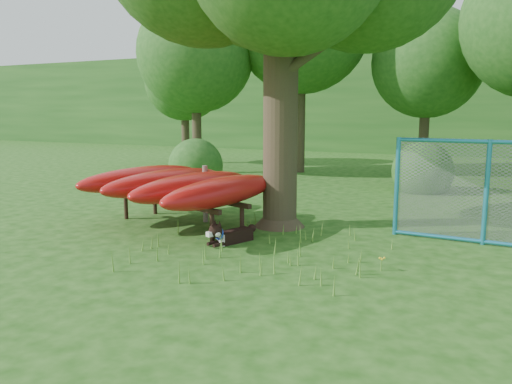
% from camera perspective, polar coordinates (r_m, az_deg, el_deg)
% --- Properties ---
extents(ground, '(80.00, 80.00, 0.00)m').
position_cam_1_polar(ground, '(7.90, -5.10, -8.35)').
color(ground, '#18460E').
rests_on(ground, ground).
extents(wooden_post, '(0.33, 0.18, 1.23)m').
position_cam_1_polar(wooden_post, '(10.80, -5.82, -0.04)').
color(wooden_post, brown).
rests_on(wooden_post, ground).
extents(kayak_rack, '(3.93, 4.23, 1.15)m').
position_cam_1_polar(kayak_rack, '(10.43, -8.75, 0.86)').
color(kayak_rack, black).
rests_on(kayak_rack, ground).
extents(husky_dog, '(0.59, 1.01, 0.48)m').
position_cam_1_polar(husky_dog, '(9.08, -3.15, -4.88)').
color(husky_dog, black).
rests_on(husky_dog, ground).
extents(fence_section, '(3.24, 0.27, 3.15)m').
position_cam_1_polar(fence_section, '(9.76, 24.83, -0.07)').
color(fence_section, teal).
rests_on(fence_section, ground).
extents(wildflower_clump, '(0.10, 0.10, 0.22)m').
position_cam_1_polar(wildflower_clump, '(7.78, 14.15, -7.50)').
color(wildflower_clump, '#5B922F').
rests_on(wildflower_clump, ground).
extents(bg_tree_a, '(4.40, 4.40, 6.70)m').
position_cam_1_polar(bg_tree_a, '(19.57, -6.94, 15.33)').
color(bg_tree_a, '#332A1B').
rests_on(bg_tree_a, ground).
extents(bg_tree_b, '(5.20, 5.20, 8.22)m').
position_cam_1_polar(bg_tree_b, '(19.97, 5.27, 18.49)').
color(bg_tree_b, '#332A1B').
rests_on(bg_tree_b, ground).
extents(bg_tree_c, '(4.00, 4.00, 6.12)m').
position_cam_1_polar(bg_tree_c, '(19.69, 19.01, 13.76)').
color(bg_tree_c, '#332A1B').
rests_on(bg_tree_c, ground).
extents(bg_tree_f, '(3.60, 3.60, 5.55)m').
position_cam_1_polar(bg_tree_f, '(23.37, -8.20, 12.44)').
color(bg_tree_f, '#332A1B').
rests_on(bg_tree_f, ground).
extents(shrub_left, '(1.80, 1.80, 1.80)m').
position_cam_1_polar(shrub_left, '(16.71, -6.87, 0.96)').
color(shrub_left, '#21531A').
rests_on(shrub_left, ground).
extents(shrub_mid, '(1.80, 1.80, 1.80)m').
position_cam_1_polar(shrub_mid, '(15.77, 18.37, 0.06)').
color(shrub_mid, '#21531A').
rests_on(shrub_mid, ground).
extents(wooded_hillside, '(80.00, 12.00, 6.00)m').
position_cam_1_polar(wooded_hillside, '(34.70, 19.31, 9.73)').
color(wooded_hillside, '#21531A').
rests_on(wooded_hillside, ground).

